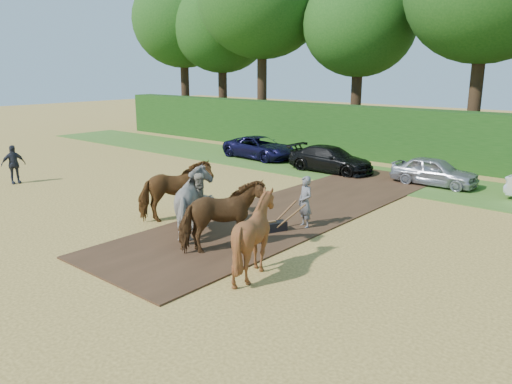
# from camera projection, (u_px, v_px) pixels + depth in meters

# --- Properties ---
(ground) EXTENTS (120.00, 120.00, 0.00)m
(ground) POSITION_uv_depth(u_px,v_px,m) (118.00, 250.00, 14.57)
(ground) COLOR gold
(ground) RESTS_ON ground
(earth_strip) EXTENTS (4.50, 17.00, 0.05)m
(earth_strip) POSITION_uv_depth(u_px,v_px,m) (300.00, 208.00, 18.79)
(earth_strip) COLOR #472D1C
(earth_strip) RESTS_ON ground
(grass_verge) EXTENTS (50.00, 5.00, 0.03)m
(grass_verge) POSITION_uv_depth(u_px,v_px,m) (357.00, 174.00, 24.91)
(grass_verge) COLOR #38601E
(grass_verge) RESTS_ON ground
(hedgerow) EXTENTS (46.00, 1.60, 3.00)m
(hedgerow) POSITION_uv_depth(u_px,v_px,m) (398.00, 135.00, 27.87)
(hedgerow) COLOR #14380F
(hedgerow) RESTS_ON ground
(spectator_near) EXTENTS (0.92, 1.07, 1.88)m
(spectator_near) POSITION_uv_depth(u_px,v_px,m) (201.00, 202.00, 16.25)
(spectator_near) COLOR #BDB194
(spectator_near) RESTS_ON ground
(spectator_far) EXTENTS (0.63, 1.11, 1.78)m
(spectator_far) POSITION_uv_depth(u_px,v_px,m) (13.00, 164.00, 22.75)
(spectator_far) COLOR #282A35
(spectator_far) RESTS_ON ground
(plough_team) EXTENTS (7.29, 5.49, 2.10)m
(plough_team) POSITION_uv_depth(u_px,v_px,m) (212.00, 210.00, 14.95)
(plough_team) COLOR #5D3117
(plough_team) RESTS_ON ground
(parked_cars) EXTENTS (25.73, 2.89, 1.36)m
(parked_cars) POSITION_uv_depth(u_px,v_px,m) (437.00, 172.00, 22.26)
(parked_cars) COLOR #131137
(parked_cars) RESTS_ON ground
(treeline) EXTENTS (48.70, 10.60, 14.21)m
(treeline) POSITION_uv_depth(u_px,v_px,m) (403.00, 2.00, 29.48)
(treeline) COLOR #382616
(treeline) RESTS_ON ground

